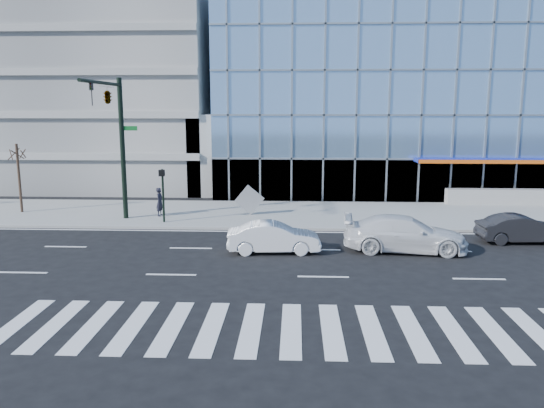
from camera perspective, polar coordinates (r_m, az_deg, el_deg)
The scene contains 14 objects.
ground at distance 24.80m, azimuth 5.06°, elevation -4.93°, with size 160.00×160.00×0.00m, color black.
sidewalk at distance 32.56m, azimuth 4.47°, elevation -1.09°, with size 120.00×8.00×0.15m, color gray.
theatre_building at distance 52.14m, azimuth 19.78°, elevation 10.84°, with size 42.00×26.00×15.00m, color #7EA8D2.
parking_garage at distance 53.47m, azimuth -18.67°, elevation 13.57°, with size 24.00×24.00×20.00m, color gray.
ramp_block at distance 42.33m, azimuth -4.10°, elevation 5.57°, with size 6.00×8.00×6.00m, color gray.
tower_backdrop at distance 99.78m, azimuth -15.26°, elevation 20.11°, with size 14.00×14.00×48.00m, color gray.
traffic_signal at distance 30.14m, azimuth -16.81°, elevation 9.25°, with size 1.14×5.74×8.00m.
ped_signal_post at distance 30.09m, azimuth -11.68°, elevation 1.78°, with size 0.30×0.33×3.00m.
street_tree_near at distance 35.76m, azimuth -25.73°, elevation 4.94°, with size 1.10×1.10×4.23m.
white_suv at distance 25.08m, azimuth 14.10°, elevation -3.12°, with size 2.27×5.58×1.62m, color white.
white_sedan at distance 24.13m, azimuth 0.20°, elevation -3.61°, with size 1.47×4.21×1.39m, color white.
dark_sedan at distance 28.57m, azimuth 25.24°, elevation -2.43°, with size 1.45×4.15×1.37m, color black.
pedestrian at distance 32.13m, azimuth -11.97°, elevation 0.23°, with size 0.62×0.40×1.69m, color black.
tilted_panel at distance 31.76m, azimuth -2.45°, elevation 0.46°, with size 1.30×0.06×1.30m, color gray.
Camera 1 is at (-1.11, -23.90, 6.52)m, focal length 35.00 mm.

